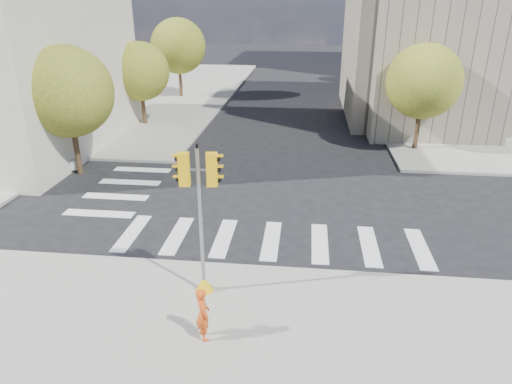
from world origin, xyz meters
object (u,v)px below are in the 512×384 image
Objects in this scene: photographer at (203,314)px; planter_wall at (18,169)px; lamp_near at (419,63)px; lamp_far at (386,44)px; traffic_signal at (201,233)px.

planter_wall is (-11.97, 10.86, -0.50)m from photographer.
planter_wall is at bearing -153.21° from lamp_near.
planter_wall is (-21.38, -24.79, -4.18)m from lamp_far.
photographer is (0.44, -2.05, -1.21)m from traffic_signal.
lamp_near is 14.00m from lamp_far.
lamp_far is at bearing -44.31° from photographer.
traffic_signal reaches higher than photographer.
traffic_signal is (-9.85, -19.61, -2.47)m from lamp_near.
lamp_near is at bearing -53.01° from photographer.
lamp_far is 33.00m from planter_wall.
lamp_far is (0.00, 14.00, 0.00)m from lamp_near.
traffic_signal is at bearing -60.09° from planter_wall.
lamp_near reaches higher than planter_wall.
lamp_near is 23.89m from photographer.
lamp_near is 22.08m from traffic_signal.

